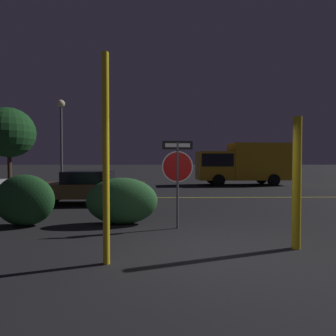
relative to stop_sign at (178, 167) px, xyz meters
name	(u,v)px	position (x,y,z in m)	size (l,w,h in m)	color
ground_plane	(213,253)	(0.56, -1.85, -1.59)	(260.00, 260.00, 0.00)	black
road_center_stripe	(182,198)	(0.56, 5.78, -1.59)	(42.93, 0.12, 0.01)	gold
stop_sign	(178,167)	(0.00, 0.00, 0.00)	(0.81, 0.07, 2.27)	#4C4C51
yellow_pole_left	(106,159)	(-1.34, -2.33, 0.19)	(0.11, 0.11, 3.57)	yellow
yellow_pole_right	(297,183)	(2.28, -1.62, -0.28)	(0.17, 0.17, 2.63)	yellow
hedge_bush_1	(25,200)	(-4.11, 0.36, -0.90)	(1.59, 0.79, 1.39)	#1E4C23
hedge_bush_2	(122,201)	(-1.52, 0.50, -0.95)	(1.98, 0.84, 1.29)	#2D6633
passing_car_2	(86,187)	(-3.51, 4.00, -0.91)	(4.91, 1.93, 1.34)	brown
delivery_truck	(241,163)	(5.43, 12.46, 0.05)	(6.65, 2.55, 3.07)	gold
street_lamp	(61,124)	(-7.58, 12.02, 2.78)	(0.54, 0.54, 6.11)	#4C4C51
tree_0	(9,133)	(-13.58, 16.04, 2.62)	(4.26, 4.26, 6.35)	#422D1E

